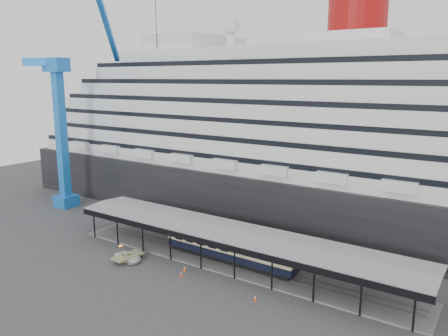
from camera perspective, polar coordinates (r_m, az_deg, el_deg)
The scene contains 9 objects.
ground at distance 63.03m, azimuth -1.36°, elevation -13.90°, with size 200.00×200.00×0.00m, color #37373A.
cruise_ship at distance 85.43m, azimuth 11.14°, elevation 5.51°, with size 130.00×30.00×43.90m.
platform_canopy at distance 65.87m, azimuth 1.18°, elevation -10.49°, with size 56.00×9.18×5.30m.
crane_blue at distance 96.88m, azimuth -20.05°, elevation 6.69°, with size 22.63×19.19×47.60m.
port_truck at distance 68.99m, azimuth -12.43°, elevation -11.27°, with size 2.11×4.57×1.27m, color silver.
pullman_carriage at distance 66.11m, azimuth 0.70°, elevation -10.19°, with size 21.71×3.05×21.29m.
traffic_cone_left at distance 64.40m, azimuth -5.16°, elevation -12.96°, with size 0.54×0.54×0.84m.
traffic_cone_mid at distance 63.00m, azimuth -5.61°, elevation -13.63°, with size 0.39×0.39×0.67m.
traffic_cone_right at distance 56.69m, azimuth 4.09°, elevation -16.60°, with size 0.44×0.44×0.79m.
Camera 1 is at (32.90, -46.36, 27.24)m, focal length 35.00 mm.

